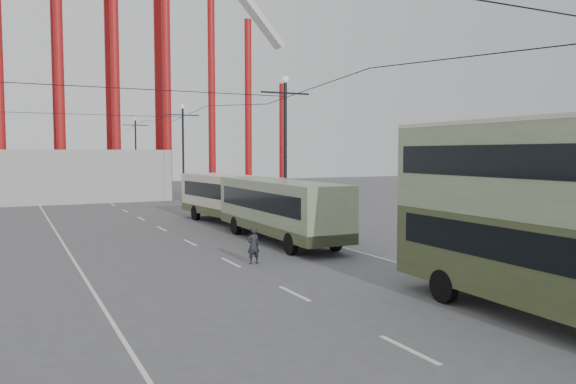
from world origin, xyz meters
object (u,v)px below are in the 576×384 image
single_decker_cream (229,196)px  pedestrian (253,245)px  double_decker_bus (553,209)px  single_decker_green (279,207)px

single_decker_cream → pedestrian: size_ratio=6.68×
pedestrian → single_decker_cream: bearing=-111.4°
pedestrian → double_decker_bus: bearing=104.5°
single_decker_green → double_decker_bus: bearing=-87.5°
single_decker_green → pedestrian: single_decker_green is taller
single_decker_green → single_decker_cream: bearing=88.9°
double_decker_bus → single_decker_green: 16.43m
single_decker_cream → pedestrian: bearing=-111.8°
double_decker_bus → pedestrian: size_ratio=6.74×
single_decker_cream → pedestrian: 14.00m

